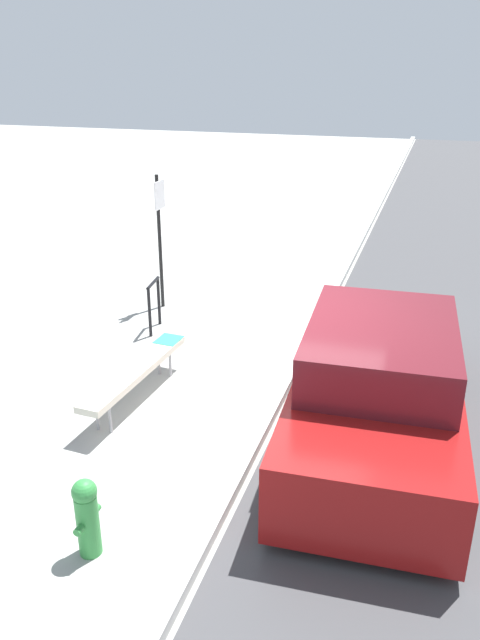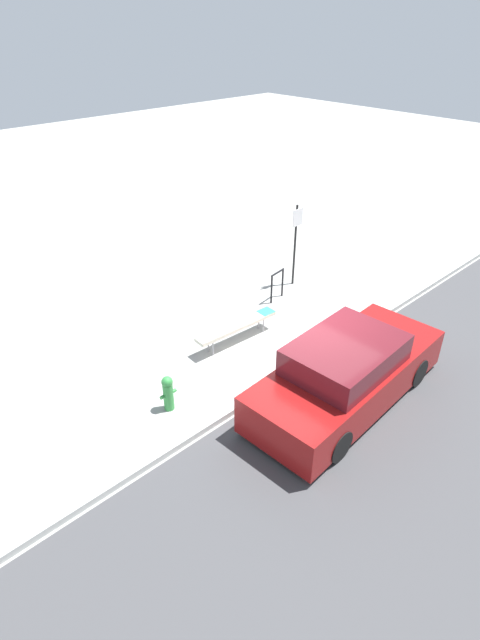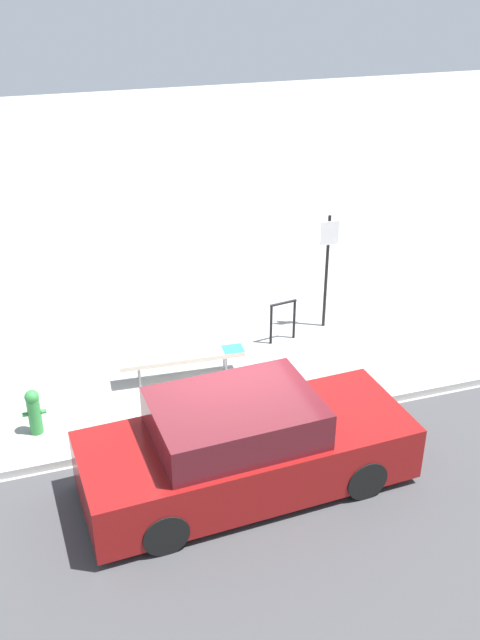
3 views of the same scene
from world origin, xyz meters
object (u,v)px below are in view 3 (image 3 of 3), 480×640
bench (183,358)px  fire_hydrant (34,410)px  bike_rack (283,317)px  parked_car_near (245,447)px  sign_post (327,262)px

bench → fire_hydrant: bearing=-158.9°
bench → bike_rack: (2.13, 0.73, 0.08)m
bench → fire_hydrant: fire_hydrant is taller
bike_rack → parked_car_near: size_ratio=0.18×
bike_rack → fire_hydrant: 4.92m
sign_post → fire_hydrant: sign_post is taller
bike_rack → fire_hydrant: bike_rack is taller
bike_rack → sign_post: 1.37m
bench → parked_car_near: bearing=-83.7°
sign_post → bike_rack: bearing=-163.0°
fire_hydrant → bench: bearing=17.4°
bench → fire_hydrant: size_ratio=2.85×
bike_rack → parked_car_near: parked_car_near is taller
bench → fire_hydrant: 2.67m
bike_rack → fire_hydrant: (-4.67, -1.53, -0.09)m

